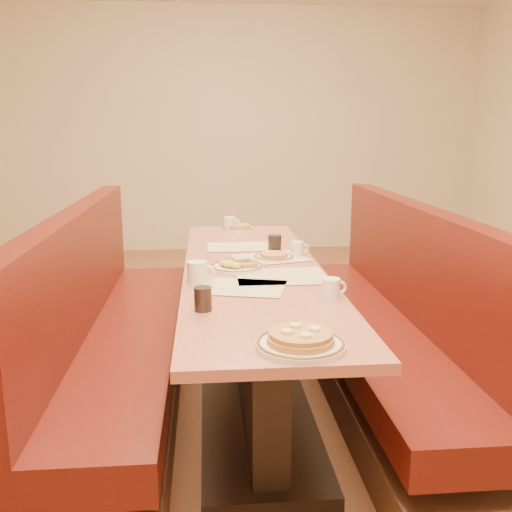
{
  "coord_description": "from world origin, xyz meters",
  "views": [
    {
      "loc": [
        -0.24,
        -2.83,
        1.45
      ],
      "look_at": [
        0.0,
        -0.18,
        0.85
      ],
      "focal_mm": 40.0,
      "sensor_mm": 36.0,
      "label": 1
    }
  ],
  "objects": [
    {
      "name": "ground",
      "position": [
        0.0,
        0.0,
        0.0
      ],
      "size": [
        8.0,
        8.0,
        0.0
      ],
      "primitive_type": "plane",
      "color": "#9E6647",
      "rests_on": "ground"
    },
    {
      "name": "room_envelope",
      "position": [
        0.0,
        0.0,
        1.93
      ],
      "size": [
        6.04,
        8.04,
        2.82
      ],
      "color": "beige",
      "rests_on": "ground"
    },
    {
      "name": "diner_table",
      "position": [
        0.0,
        0.0,
        0.37
      ],
      "size": [
        0.7,
        2.5,
        0.75
      ],
      "color": "black",
      "rests_on": "ground"
    },
    {
      "name": "booth_left",
      "position": [
        -0.73,
        0.0,
        0.36
      ],
      "size": [
        0.55,
        2.5,
        1.05
      ],
      "color": "#4C3326",
      "rests_on": "ground"
    },
    {
      "name": "booth_right",
      "position": [
        0.73,
        0.0,
        0.36
      ],
      "size": [
        0.55,
        2.5,
        1.05
      ],
      "color": "#4C3326",
      "rests_on": "ground"
    },
    {
      "name": "placemat_near_left",
      "position": [
        -0.08,
        -0.38,
        0.75
      ],
      "size": [
        0.44,
        0.37,
        0.0
      ],
      "primitive_type": "cube",
      "rotation": [
        0.0,
        0.0,
        -0.25
      ],
      "color": "beige",
      "rests_on": "diner_table"
    },
    {
      "name": "placemat_near_right",
      "position": [
        0.12,
        -0.2,
        0.75
      ],
      "size": [
        0.43,
        0.32,
        0.0
      ],
      "primitive_type": "cube",
      "rotation": [
        0.0,
        0.0,
        -0.0
      ],
      "color": "beige",
      "rests_on": "diner_table"
    },
    {
      "name": "placemat_far_left",
      "position": [
        -0.05,
        0.5,
        0.75
      ],
      "size": [
        0.37,
        0.28,
        0.0
      ],
      "primitive_type": "cube",
      "rotation": [
        0.0,
        0.0,
        0.01
      ],
      "color": "beige",
      "rests_on": "diner_table"
    },
    {
      "name": "placemat_far_right",
      "position": [
        0.11,
        0.19,
        0.75
      ],
      "size": [
        0.45,
        0.38,
        0.0
      ],
      "primitive_type": "cube",
      "rotation": [
        0.0,
        0.0,
        0.27
      ],
      "color": "beige",
      "rests_on": "diner_table"
    },
    {
      "name": "pancake_plate",
      "position": [
        0.06,
        -1.1,
        0.77
      ],
      "size": [
        0.29,
        0.29,
        0.07
      ],
      "rotation": [
        0.0,
        0.0,
        -0.25
      ],
      "color": "white",
      "rests_on": "diner_table"
    },
    {
      "name": "eggs_plate",
      "position": [
        -0.09,
        -0.03,
        0.77
      ],
      "size": [
        0.27,
        0.27,
        0.05
      ],
      "rotation": [
        0.0,
        0.0,
        0.22
      ],
      "color": "white",
      "rests_on": "diner_table"
    },
    {
      "name": "extra_plate_mid",
      "position": [
        0.13,
        0.18,
        0.76
      ],
      "size": [
        0.22,
        0.22,
        0.04
      ],
      "rotation": [
        0.0,
        0.0,
        -0.33
      ],
      "color": "white",
      "rests_on": "diner_table"
    },
    {
      "name": "extra_plate_far",
      "position": [
        -0.01,
        1.1,
        0.77
      ],
      "size": [
        0.23,
        0.23,
        0.05
      ],
      "rotation": [
        0.0,
        0.0,
        0.15
      ],
      "color": "white",
      "rests_on": "diner_table"
    },
    {
      "name": "coffee_mug_a",
      "position": [
        0.28,
        -0.56,
        0.79
      ],
      "size": [
        0.11,
        0.08,
        0.09
      ],
      "rotation": [
        0.0,
        0.0,
        0.17
      ],
      "color": "white",
      "rests_on": "diner_table"
    },
    {
      "name": "coffee_mug_b",
      "position": [
        -0.28,
        -0.27,
        0.8
      ],
      "size": [
        0.13,
        0.09,
        0.1
      ],
      "rotation": [
        0.0,
        0.0,
        -0.24
      ],
      "color": "white",
      "rests_on": "diner_table"
    },
    {
      "name": "coffee_mug_c",
      "position": [
        0.27,
        0.26,
        0.79
      ],
      "size": [
        0.1,
        0.07,
        0.08
      ],
      "rotation": [
        0.0,
        0.0,
        -0.16
      ],
      "color": "white",
      "rests_on": "diner_table"
    },
    {
      "name": "coffee_mug_d",
      "position": [
        -0.07,
        1.1,
        0.8
      ],
      "size": [
        0.12,
        0.08,
        0.09
      ],
      "rotation": [
        0.0,
        0.0,
        -0.21
      ],
      "color": "white",
      "rests_on": "diner_table"
    },
    {
      "name": "soda_tumbler_near",
      "position": [
        -0.25,
        -0.68,
        0.8
      ],
      "size": [
        0.07,
        0.07,
        0.1
      ],
      "color": "black",
      "rests_on": "diner_table"
    },
    {
      "name": "soda_tumbler_mid",
      "position": [
        0.15,
        0.33,
        0.8
      ],
      "size": [
        0.08,
        0.08,
        0.1
      ],
      "color": "black",
      "rests_on": "diner_table"
    }
  ]
}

